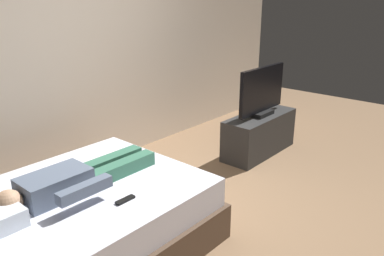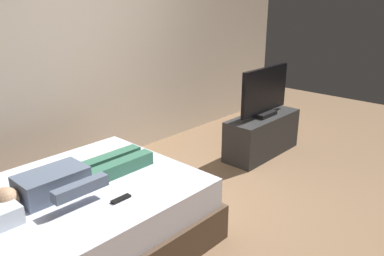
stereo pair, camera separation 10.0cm
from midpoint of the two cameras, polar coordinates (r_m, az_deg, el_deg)
name	(u,v)px [view 1 (the left image)]	position (r m, az deg, el deg)	size (l,w,h in m)	color
ground_plane	(208,219)	(3.54, 1.50, -13.31)	(10.00, 10.00, 0.00)	#8C6B4C
back_wall	(109,40)	(4.60, -12.88, 12.52)	(6.40, 0.10, 2.80)	beige
bed	(76,226)	(3.11, -17.71, -13.65)	(1.92, 1.47, 0.54)	brown
person	(72,181)	(2.97, -18.22, -7.41)	(1.26, 0.46, 0.18)	slate
remote	(125,200)	(2.77, -10.91, -10.42)	(0.15, 0.04, 0.02)	black
tv_stand	(259,134)	(4.86, 9.35, -0.89)	(1.10, 0.40, 0.50)	#2D2D2D
tv	(262,92)	(4.70, 9.70, 5.24)	(0.88, 0.20, 0.59)	black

